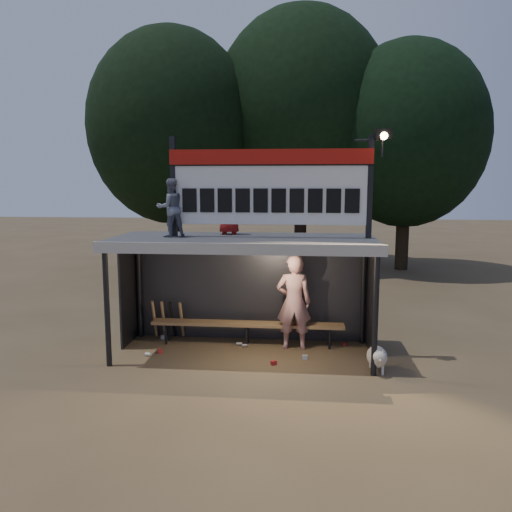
% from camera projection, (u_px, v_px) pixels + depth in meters
% --- Properties ---
extents(ground, '(80.00, 80.00, 0.00)m').
position_uv_depth(ground, '(244.00, 354.00, 9.87)').
color(ground, brown).
rests_on(ground, ground).
extents(player, '(0.73, 0.50, 1.93)m').
position_uv_depth(player, '(294.00, 302.00, 10.06)').
color(player, silver).
rests_on(player, ground).
extents(child_a, '(0.68, 0.65, 1.11)m').
position_uv_depth(child_a, '(171.00, 208.00, 9.52)').
color(child_a, slate).
rests_on(child_a, dugout_shelter).
extents(child_b, '(0.52, 0.34, 1.06)m').
position_uv_depth(child_b, '(229.00, 208.00, 10.02)').
color(child_b, maroon).
rests_on(child_b, dugout_shelter).
extents(dugout_shelter, '(5.10, 2.08, 2.32)m').
position_uv_depth(dugout_shelter, '(245.00, 260.00, 9.85)').
color(dugout_shelter, '#3D3D3F').
rests_on(dugout_shelter, ground).
extents(scoreboard_assembly, '(4.10, 0.27, 1.99)m').
position_uv_depth(scoreboard_assembly, '(273.00, 184.00, 9.34)').
color(scoreboard_assembly, black).
rests_on(scoreboard_assembly, dugout_shelter).
extents(bench, '(4.00, 0.35, 0.48)m').
position_uv_depth(bench, '(247.00, 325.00, 10.35)').
color(bench, olive).
rests_on(bench, ground).
extents(tree_left, '(6.46, 6.46, 9.27)m').
position_uv_depth(tree_left, '(172.00, 128.00, 19.33)').
color(tree_left, black).
rests_on(tree_left, ground).
extents(tree_mid, '(7.22, 7.22, 10.36)m').
position_uv_depth(tree_mid, '(302.00, 114.00, 20.24)').
color(tree_mid, black).
rests_on(tree_mid, ground).
extents(tree_right, '(6.08, 6.08, 8.72)m').
position_uv_depth(tree_right, '(406.00, 135.00, 19.01)').
color(tree_right, black).
rests_on(tree_right, ground).
extents(dog, '(0.36, 0.81, 0.49)m').
position_uv_depth(dog, '(377.00, 357.00, 8.88)').
color(dog, beige).
rests_on(dog, ground).
extents(bats, '(0.68, 0.35, 0.84)m').
position_uv_depth(bats, '(168.00, 319.00, 10.79)').
color(bats, '#A77C4E').
rests_on(bats, ground).
extents(litter, '(3.97, 1.46, 0.08)m').
position_uv_depth(litter, '(234.00, 349.00, 10.02)').
color(litter, '#B3201E').
rests_on(litter, ground).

